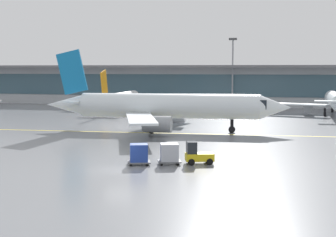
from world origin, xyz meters
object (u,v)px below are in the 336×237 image
at_px(gate_airplane_1, 121,99).
at_px(cargo_dolly_trailing, 139,154).
at_px(apron_light_mast_1, 233,70).
at_px(taxiing_regional_jet, 166,107).
at_px(gate_airplane_2, 335,101).
at_px(baggage_tug, 197,154).
at_px(cargo_dolly_lead, 169,153).

bearing_deg(gate_airplane_1, cargo_dolly_trailing, -161.04).
bearing_deg(apron_light_mast_1, taxiing_regional_jet, -94.59).
bearing_deg(gate_airplane_2, baggage_tug, 163.73).
xyz_separation_m(cargo_dolly_lead, apron_light_mast_1, (-2.66, 71.71, 7.47)).
height_order(taxiing_regional_jet, apron_light_mast_1, apron_light_mast_1).
bearing_deg(gate_airplane_1, gate_airplane_2, -90.78).
relative_size(taxiing_regional_jet, apron_light_mast_1, 2.24).
bearing_deg(taxiing_regional_jet, apron_light_mast_1, 81.76).
relative_size(gate_airplane_1, apron_light_mast_1, 1.66).
height_order(taxiing_regional_jet, baggage_tug, taxiing_regional_jet).
bearing_deg(taxiing_regional_jet, cargo_dolly_lead, -79.04).
distance_m(cargo_dolly_lead, cargo_dolly_trailing, 2.82).
relative_size(gate_airplane_1, cargo_dolly_trailing, 10.37).
xyz_separation_m(taxiing_regional_jet, apron_light_mast_1, (3.78, 47.01, 5.04)).
height_order(gate_airplane_2, cargo_dolly_lead, gate_airplane_2).
distance_m(gate_airplane_2, cargo_dolly_lead, 59.15).
height_order(gate_airplane_2, baggage_tug, gate_airplane_2).
height_order(gate_airplane_1, cargo_dolly_trailing, gate_airplane_1).
distance_m(taxiing_regional_jet, apron_light_mast_1, 47.43).
distance_m(gate_airplane_2, baggage_tug, 57.61).
distance_m(gate_airplane_2, cargo_dolly_trailing, 60.90).
bearing_deg(gate_airplane_1, apron_light_mast_1, -54.10).
distance_m(taxiing_regional_jet, cargo_dolly_lead, 25.64).
height_order(gate_airplane_2, cargo_dolly_trailing, gate_airplane_2).
bearing_deg(baggage_tug, gate_airplane_2, 54.64).
bearing_deg(apron_light_mast_1, gate_airplane_1, -142.68).
bearing_deg(cargo_dolly_lead, baggage_tug, -0.00).
bearing_deg(taxiing_regional_jet, cargo_dolly_trailing, -85.27).
bearing_deg(cargo_dolly_lead, taxiing_regional_jet, 85.46).
bearing_deg(baggage_tug, gate_airplane_1, 96.36).
xyz_separation_m(taxiing_regional_jet, baggage_tug, (8.89, -23.85, -2.59)).
height_order(baggage_tug, apron_light_mast_1, apron_light_mast_1).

